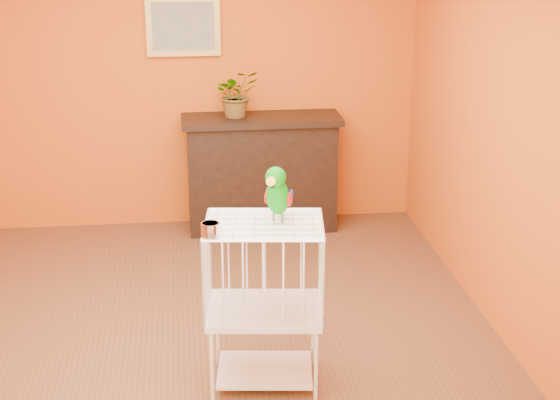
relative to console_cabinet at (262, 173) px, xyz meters
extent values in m
plane|color=brown|center=(-0.63, -2.01, -0.50)|extent=(4.50, 4.50, 0.00)
plane|color=#CF5413|center=(-0.63, 0.24, 0.80)|extent=(4.00, 0.00, 4.00)
plane|color=#CF5413|center=(-0.63, -4.26, 0.80)|extent=(4.00, 0.00, 4.00)
plane|color=#CF5413|center=(1.37, -2.01, 0.80)|extent=(0.00, 4.50, 4.50)
cube|color=black|center=(0.00, 0.00, -0.03)|extent=(1.27, 0.42, 0.95)
cube|color=black|center=(0.00, 0.00, 0.48)|extent=(1.36, 0.49, 0.05)
cube|color=black|center=(0.00, -0.19, -0.03)|extent=(0.89, 0.02, 0.48)
cube|color=#511717|center=(-0.26, -0.05, -0.13)|extent=(0.05, 0.19, 0.30)
cube|color=#254623|center=(-0.18, -0.05, -0.13)|extent=(0.05, 0.19, 0.30)
cube|color=#511717|center=(-0.08, -0.05, -0.13)|extent=(0.05, 0.19, 0.30)
cube|color=#254623|center=(0.02, -0.05, -0.13)|extent=(0.05, 0.19, 0.30)
cube|color=#511717|center=(0.13, -0.05, -0.13)|extent=(0.05, 0.19, 0.30)
imported|color=#26722D|center=(-0.21, 0.00, 0.66)|extent=(0.45, 0.48, 0.32)
cube|color=gold|center=(-0.63, 0.21, 1.25)|extent=(0.62, 0.03, 0.50)
cube|color=gray|center=(-0.63, 0.19, 1.25)|extent=(0.52, 0.01, 0.40)
cube|color=white|center=(-0.24, -2.60, -0.42)|extent=(0.61, 0.49, 0.02)
cube|color=white|center=(-0.24, -2.60, -0.03)|extent=(0.71, 0.58, 0.04)
cube|color=white|center=(-0.24, -2.60, 0.51)|extent=(0.71, 0.58, 0.01)
cylinder|color=white|center=(-0.56, -2.79, -0.28)|extent=(0.02, 0.02, 0.46)
cylinder|color=white|center=(0.03, -2.86, -0.28)|extent=(0.02, 0.02, 0.46)
cylinder|color=white|center=(-0.51, -2.34, -0.28)|extent=(0.02, 0.02, 0.46)
cylinder|color=white|center=(0.08, -2.41, -0.28)|extent=(0.02, 0.02, 0.46)
cylinder|color=silver|center=(-0.55, -2.76, 0.55)|extent=(0.10, 0.10, 0.07)
cylinder|color=#59544C|center=(-0.18, -2.56, 0.53)|extent=(0.01, 0.01, 0.05)
cylinder|color=#59544C|center=(-0.13, -2.58, 0.53)|extent=(0.01, 0.01, 0.05)
ellipsoid|color=#078D02|center=(-0.16, -2.57, 0.66)|extent=(0.19, 0.22, 0.24)
ellipsoid|color=#078D02|center=(-0.17, -2.60, 0.78)|extent=(0.16, 0.16, 0.12)
cone|color=orange|center=(-0.20, -2.65, 0.77)|extent=(0.08, 0.09, 0.08)
cone|color=black|center=(-0.19, -2.64, 0.75)|extent=(0.04, 0.04, 0.03)
sphere|color=black|center=(-0.22, -2.61, 0.80)|extent=(0.02, 0.02, 0.02)
sphere|color=black|center=(-0.14, -2.64, 0.80)|extent=(0.02, 0.02, 0.02)
ellipsoid|color=#A50C0C|center=(-0.21, -2.53, 0.65)|extent=(0.06, 0.08, 0.08)
ellipsoid|color=navy|center=(-0.09, -2.59, 0.65)|extent=(0.06, 0.08, 0.08)
cone|color=#078D02|center=(-0.12, -2.50, 0.58)|extent=(0.14, 0.18, 0.13)
camera|label=1|loc=(-0.68, -7.08, 2.21)|focal=55.00mm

